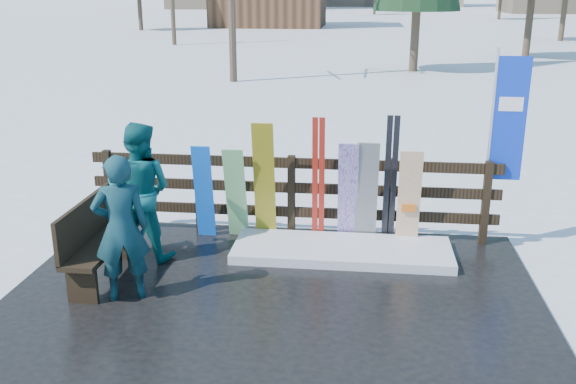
# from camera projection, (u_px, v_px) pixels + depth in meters

# --- Properties ---
(ground) EXTENTS (700.00, 700.00, 0.00)m
(ground) POSITION_uv_depth(u_px,v_px,m) (269.00, 316.00, 6.92)
(ground) COLOR white
(ground) RESTS_ON ground
(deck) EXTENTS (6.00, 5.00, 0.08)m
(deck) POSITION_uv_depth(u_px,v_px,m) (269.00, 313.00, 6.91)
(deck) COLOR black
(deck) RESTS_ON ground
(fence) EXTENTS (5.60, 0.10, 1.15)m
(fence) POSITION_uv_depth(u_px,v_px,m) (291.00, 191.00, 8.78)
(fence) COLOR black
(fence) RESTS_ON deck
(snow_patch) EXTENTS (2.81, 1.00, 0.12)m
(snow_patch) POSITION_uv_depth(u_px,v_px,m) (342.00, 250.00, 8.31)
(snow_patch) COLOR white
(snow_patch) RESTS_ON deck
(bench) EXTENTS (0.41, 1.50, 0.97)m
(bench) POSITION_uv_depth(u_px,v_px,m) (95.00, 238.00, 7.48)
(bench) COLOR black
(bench) RESTS_ON deck
(snowboard_0) EXTENTS (0.26, 0.23, 1.33)m
(snowboard_0) POSITION_uv_depth(u_px,v_px,m) (204.00, 192.00, 8.70)
(snowboard_0) COLOR blue
(snowboard_0) RESTS_ON deck
(snowboard_1) EXTENTS (0.28, 0.38, 1.32)m
(snowboard_1) POSITION_uv_depth(u_px,v_px,m) (236.00, 194.00, 8.65)
(snowboard_1) COLOR silver
(snowboard_1) RESTS_ON deck
(snowboard_2) EXTENTS (0.28, 0.32, 1.66)m
(snowboard_2) POSITION_uv_depth(u_px,v_px,m) (264.00, 182.00, 8.56)
(snowboard_2) COLOR yellow
(snowboard_2) RESTS_ON deck
(snowboard_3) EXTENTS (0.26, 0.42, 1.44)m
(snowboard_3) POSITION_uv_depth(u_px,v_px,m) (348.00, 193.00, 8.47)
(snowboard_3) COLOR silver
(snowboard_3) RESTS_ON deck
(snowboard_4) EXTENTS (0.29, 0.39, 1.45)m
(snowboard_4) POSITION_uv_depth(u_px,v_px,m) (367.00, 193.00, 8.44)
(snowboard_4) COLOR black
(snowboard_4) RESTS_ON deck
(snowboard_5) EXTENTS (0.30, 0.19, 1.33)m
(snowboard_5) POSITION_uv_depth(u_px,v_px,m) (409.00, 199.00, 8.39)
(snowboard_5) COLOR silver
(snowboard_5) RESTS_ON deck
(ski_pair_a) EXTENTS (0.16, 0.20, 1.73)m
(ski_pair_a) POSITION_uv_depth(u_px,v_px,m) (318.00, 180.00, 8.53)
(ski_pair_a) COLOR #A41E14
(ski_pair_a) RESTS_ON deck
(ski_pair_b) EXTENTS (0.17, 0.24, 1.78)m
(ski_pair_b) POSITION_uv_depth(u_px,v_px,m) (390.00, 181.00, 8.42)
(ski_pair_b) COLOR black
(ski_pair_b) RESTS_ON deck
(rental_flag) EXTENTS (0.45, 0.04, 2.60)m
(rental_flag) POSITION_uv_depth(u_px,v_px,m) (504.00, 127.00, 8.23)
(rental_flag) COLOR silver
(rental_flag) RESTS_ON deck
(person_front) EXTENTS (0.71, 0.60, 1.65)m
(person_front) POSITION_uv_depth(u_px,v_px,m) (121.00, 228.00, 6.93)
(person_front) COLOR #16524C
(person_front) RESTS_ON deck
(person_back) EXTENTS (0.91, 0.73, 1.76)m
(person_back) POSITION_uv_depth(u_px,v_px,m) (140.00, 191.00, 8.01)
(person_back) COLOR #115F62
(person_back) RESTS_ON deck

